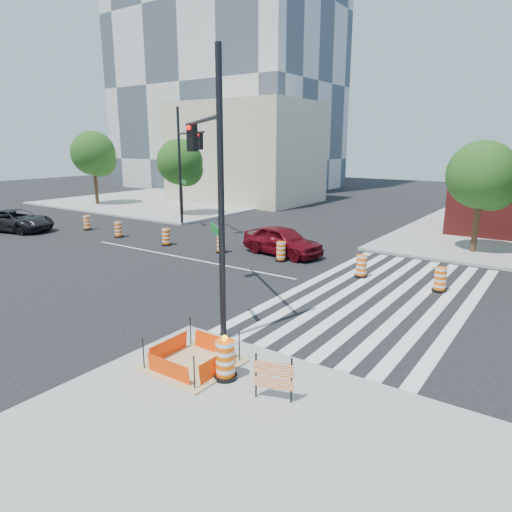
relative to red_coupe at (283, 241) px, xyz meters
The scene contains 23 objects.
ground 5.47m from the red_coupe, 138.16° to the right, with size 120.00×120.00×0.00m, color black.
sidewalk_nw 26.32m from the red_coupe, 146.85° to the left, with size 22.00×22.00×0.15m, color gray.
crosswalk_east 7.84m from the red_coupe, 27.54° to the right, with size 6.75×13.50×0.01m.
lane_centerline 5.47m from the red_coupe, 138.16° to the right, with size 14.00×0.12×0.01m, color silver.
excavation_pit 13.56m from the red_coupe, 68.49° to the right, with size 2.20×2.20×0.90m.
tower_nw 46.69m from the red_coupe, 132.69° to the left, with size 28.00×18.00×45.00m, color silver.
beige_midrise 24.76m from the red_coupe, 131.08° to the left, with size 14.00×10.00×10.00m, color #C3B295.
red_coupe is the anchor object (origin of this frame).
dark_suv 19.50m from the red_coupe, 166.00° to the right, with size 2.51×5.43×1.51m, color black.
signal_pole_se 10.83m from the red_coupe, 72.39° to the right, with size 5.08×4.15×8.49m.
signal_pole_nw 10.93m from the red_coupe, 164.10° to the left, with size 5.45×3.46×8.36m.
pit_drum 14.04m from the red_coupe, 64.14° to the right, with size 0.60×0.60×1.19m.
barricade 14.88m from the red_coupe, 59.02° to the right, with size 0.92×0.34×1.12m.
tree_north_a 26.91m from the red_coupe, 164.82° to the left, with size 4.19×4.19×7.12m.
tree_north_b 16.00m from the red_coupe, 154.30° to the left, with size 3.74×3.74×6.36m.
tree_north_c 11.18m from the red_coupe, 36.29° to the left, with size 3.66×3.62×6.16m.
median_drum_0 15.32m from the red_coupe, behind, with size 0.60×0.60×1.02m.
median_drum_1 11.49m from the red_coupe, 169.80° to the right, with size 0.60×0.60×1.02m.
median_drum_2 7.27m from the red_coupe, 164.39° to the right, with size 0.60×0.60×1.02m.
median_drum_3 3.45m from the red_coupe, 152.80° to the right, with size 0.60×0.60×1.18m.
median_drum_4 1.42m from the red_coupe, 61.19° to the right, with size 0.60×0.60×1.02m.
median_drum_5 5.47m from the red_coupe, 16.77° to the right, with size 0.60×0.60×1.02m.
median_drum_6 8.88m from the red_coupe, 11.03° to the right, with size 0.60×0.60×1.02m.
Camera 1 is at (16.85, -17.22, 6.00)m, focal length 32.00 mm.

